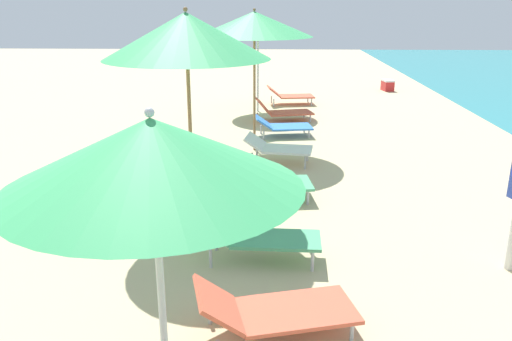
{
  "coord_description": "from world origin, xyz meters",
  "views": [
    {
      "loc": [
        1.05,
        5.18,
        2.98
      ],
      "look_at": [
        0.87,
        10.27,
        1.31
      ],
      "focal_mm": 36.1,
      "sensor_mm": 36.0,
      "label": 1
    }
  ],
  "objects_px": {
    "lounger_fourth_shoreside": "(270,182)",
    "lounger_fourth_inland": "(258,236)",
    "cooler_box": "(388,85)",
    "lounger_farthest_inland": "(282,111)",
    "lounger_fifth_inland": "(278,148)",
    "lounger_third_shoreside": "(274,309)",
    "lounger_farthest_shoreside": "(290,95)",
    "umbrella_fifth": "(254,24)",
    "umbrella_farthest": "(258,26)",
    "umbrella_third": "(152,154)",
    "umbrella_fourth": "(186,36)",
    "lounger_fifth_shoreside": "(283,125)"
  },
  "relations": [
    {
      "from": "umbrella_fourth",
      "to": "lounger_fourth_inland",
      "type": "xyz_separation_m",
      "value": [
        0.95,
        -1.12,
        -2.25
      ]
    },
    {
      "from": "cooler_box",
      "to": "lounger_farthest_inland",
      "type": "bearing_deg",
      "value": -126.98
    },
    {
      "from": "lounger_fifth_inland",
      "to": "cooler_box",
      "type": "height_order",
      "value": "lounger_fifth_inland"
    },
    {
      "from": "umbrella_fourth",
      "to": "lounger_fifth_shoreside",
      "type": "bearing_deg",
      "value": 75.1
    },
    {
      "from": "lounger_fourth_shoreside",
      "to": "lounger_fifth_shoreside",
      "type": "relative_size",
      "value": 0.97
    },
    {
      "from": "umbrella_fourth",
      "to": "cooler_box",
      "type": "bearing_deg",
      "value": 66.18
    },
    {
      "from": "lounger_third_shoreside",
      "to": "lounger_fifth_shoreside",
      "type": "height_order",
      "value": "lounger_third_shoreside"
    },
    {
      "from": "lounger_third_shoreside",
      "to": "umbrella_fourth",
      "type": "bearing_deg",
      "value": 99.96
    },
    {
      "from": "lounger_fifth_shoreside",
      "to": "umbrella_fifth",
      "type": "bearing_deg",
      "value": -124.64
    },
    {
      "from": "lounger_fourth_shoreside",
      "to": "lounger_fourth_inland",
      "type": "bearing_deg",
      "value": -100.36
    },
    {
      "from": "umbrella_third",
      "to": "lounger_farthest_shoreside",
      "type": "height_order",
      "value": "umbrella_third"
    },
    {
      "from": "lounger_fourth_inland",
      "to": "lounger_farthest_shoreside",
      "type": "distance_m",
      "value": 10.06
    },
    {
      "from": "lounger_fourth_shoreside",
      "to": "lounger_fifth_shoreside",
      "type": "distance_m",
      "value": 4.06
    },
    {
      "from": "cooler_box",
      "to": "lounger_farthest_shoreside",
      "type": "bearing_deg",
      "value": -142.66
    },
    {
      "from": "lounger_fifth_inland",
      "to": "lounger_fourth_shoreside",
      "type": "bearing_deg",
      "value": -86.52
    },
    {
      "from": "lounger_fifth_inland",
      "to": "umbrella_farthest",
      "type": "height_order",
      "value": "umbrella_farthest"
    },
    {
      "from": "umbrella_fifth",
      "to": "umbrella_third",
      "type": "bearing_deg",
      "value": -92.37
    },
    {
      "from": "umbrella_third",
      "to": "umbrella_farthest",
      "type": "xyz_separation_m",
      "value": [
        0.26,
        11.66,
        0.23
      ]
    },
    {
      "from": "lounger_fifth_shoreside",
      "to": "lounger_farthest_inland",
      "type": "relative_size",
      "value": 0.87
    },
    {
      "from": "umbrella_third",
      "to": "cooler_box",
      "type": "xyz_separation_m",
      "value": [
        4.72,
        15.43,
        -1.93
      ]
    },
    {
      "from": "umbrella_fourth",
      "to": "umbrella_fifth",
      "type": "bearing_deg",
      "value": 79.23
    },
    {
      "from": "lounger_fourth_shoreside",
      "to": "cooler_box",
      "type": "relative_size",
      "value": 2.37
    },
    {
      "from": "lounger_fourth_shoreside",
      "to": "umbrella_third",
      "type": "bearing_deg",
      "value": -105.1
    },
    {
      "from": "lounger_fifth_shoreside",
      "to": "lounger_third_shoreside",
      "type": "bearing_deg",
      "value": -99.25
    },
    {
      "from": "lounger_fourth_shoreside",
      "to": "lounger_farthest_shoreside",
      "type": "distance_m",
      "value": 8.0
    },
    {
      "from": "lounger_third_shoreside",
      "to": "cooler_box",
      "type": "distance_m",
      "value": 14.72
    },
    {
      "from": "umbrella_fifth",
      "to": "lounger_farthest_shoreside",
      "type": "bearing_deg",
      "value": 80.28
    },
    {
      "from": "lounger_fourth_shoreside",
      "to": "lounger_fifth_inland",
      "type": "relative_size",
      "value": 1.0
    },
    {
      "from": "umbrella_fifth",
      "to": "lounger_farthest_inland",
      "type": "bearing_deg",
      "value": 77.56
    },
    {
      "from": "lounger_fourth_inland",
      "to": "lounger_fifth_shoreside",
      "type": "xyz_separation_m",
      "value": [
        0.37,
        6.11,
        -0.07
      ]
    },
    {
      "from": "lounger_fifth_inland",
      "to": "lounger_third_shoreside",
      "type": "bearing_deg",
      "value": -83.0
    },
    {
      "from": "umbrella_third",
      "to": "lounger_fifth_shoreside",
      "type": "bearing_deg",
      "value": 84.02
    },
    {
      "from": "lounger_farthest_shoreside",
      "to": "lounger_farthest_inland",
      "type": "bearing_deg",
      "value": -103.85
    },
    {
      "from": "lounger_third_shoreside",
      "to": "umbrella_farthest",
      "type": "bearing_deg",
      "value": 78.52
    },
    {
      "from": "lounger_fifth_inland",
      "to": "umbrella_farthest",
      "type": "relative_size",
      "value": 0.51
    },
    {
      "from": "lounger_fifth_inland",
      "to": "lounger_farthest_inland",
      "type": "bearing_deg",
      "value": 95.74
    },
    {
      "from": "lounger_fourth_inland",
      "to": "lounger_fifth_inland",
      "type": "bearing_deg",
      "value": 88.44
    },
    {
      "from": "lounger_third_shoreside",
      "to": "umbrella_farthest",
      "type": "xyz_separation_m",
      "value": [
        -0.48,
        10.4,
        2.1
      ]
    },
    {
      "from": "umbrella_fifth",
      "to": "lounger_farthest_inland",
      "type": "relative_size",
      "value": 1.8
    },
    {
      "from": "lounger_fifth_shoreside",
      "to": "lounger_farthest_inland",
      "type": "bearing_deg",
      "value": 81.89
    },
    {
      "from": "lounger_farthest_inland",
      "to": "umbrella_third",
      "type": "bearing_deg",
      "value": -108.9
    },
    {
      "from": "lounger_fifth_shoreside",
      "to": "cooler_box",
      "type": "relative_size",
      "value": 2.44
    },
    {
      "from": "umbrella_fourth",
      "to": "lounger_fourth_inland",
      "type": "bearing_deg",
      "value": -49.6
    },
    {
      "from": "umbrella_fourth",
      "to": "lounger_fourth_inland",
      "type": "distance_m",
      "value": 2.69
    },
    {
      "from": "lounger_farthest_shoreside",
      "to": "lounger_farthest_inland",
      "type": "xyz_separation_m",
      "value": [
        -0.26,
        -2.34,
        -0.01
      ]
    },
    {
      "from": "umbrella_fifth",
      "to": "umbrella_farthest",
      "type": "height_order",
      "value": "umbrella_fifth"
    },
    {
      "from": "umbrella_fourth",
      "to": "lounger_farthest_shoreside",
      "type": "height_order",
      "value": "umbrella_fourth"
    },
    {
      "from": "umbrella_fourth",
      "to": "umbrella_fifth",
      "type": "height_order",
      "value": "umbrella_fourth"
    },
    {
      "from": "umbrella_fourth",
      "to": "lounger_farthest_shoreside",
      "type": "distance_m",
      "value": 9.35
    },
    {
      "from": "lounger_third_shoreside",
      "to": "lounger_farthest_shoreside",
      "type": "height_order",
      "value": "lounger_farthest_shoreside"
    }
  ]
}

